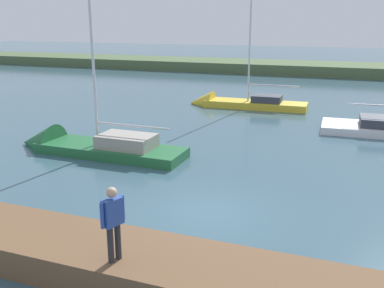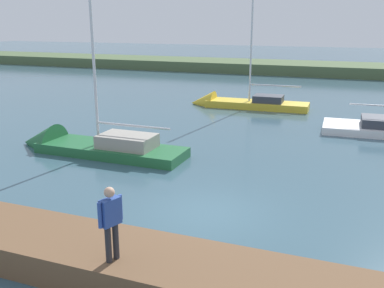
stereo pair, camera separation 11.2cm
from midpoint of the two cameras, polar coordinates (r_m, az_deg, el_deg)
The scene contains 6 objects.
ground_plane at distance 14.16m, azimuth 2.19°, elevation -9.09°, with size 200.00×200.00×0.00m, color #385666.
far_shoreline at distance 54.07m, azimuth 16.73°, elevation 8.83°, with size 180.00×8.00×2.40m, color #4C603D.
dock_pier at distance 10.61m, azimuth -5.31°, elevation -15.94°, with size 19.02×2.23×0.78m, color brown.
sailboat_near_dock at distance 21.24m, azimuth -14.00°, elevation -0.42°, with size 8.61×2.21×8.91m.
sailboat_inner_slip at distance 31.60m, azimuth 6.26°, elevation 5.20°, with size 8.57×2.20×10.34m.
person_on_dock at distance 9.80m, azimuth -10.32°, elevation -9.61°, with size 0.37×0.63×1.75m.
Camera 2 is at (-4.15, 12.15, 5.96)m, focal length 40.55 mm.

